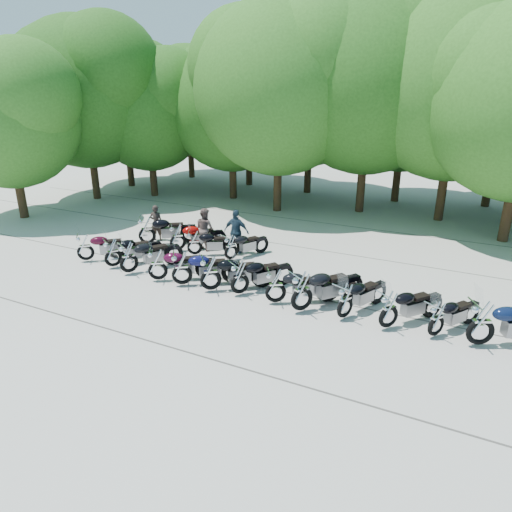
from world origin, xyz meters
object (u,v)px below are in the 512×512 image
at_px(motorcycle_10, 389,309).
at_px(motorcycle_15, 194,242).
at_px(motorcycle_7, 276,285).
at_px(motorcycle_4, 182,267).
at_px(motorcycle_12, 482,322).
at_px(motorcycle_9, 345,300).
at_px(motorcycle_1, 113,252).
at_px(motorcycle_6, 240,277).
at_px(motorcycle_0, 85,246).
at_px(rider_1, 205,229).
at_px(motorcycle_3, 157,264).
at_px(rider_0, 156,223).
at_px(motorcycle_13, 147,229).
at_px(motorcycle_5, 211,272).
at_px(motorcycle_2, 128,257).
at_px(motorcycle_14, 178,236).
at_px(motorcycle_16, 231,246).
at_px(motorcycle_11, 437,318).
at_px(rider_2, 236,232).
at_px(motorcycle_8, 302,290).

relative_size(motorcycle_10, motorcycle_15, 1.09).
bearing_deg(motorcycle_7, motorcycle_4, 60.31).
bearing_deg(motorcycle_12, motorcycle_9, 62.61).
distance_m(motorcycle_1, motorcycle_6, 5.39).
relative_size(motorcycle_0, rider_1, 1.27).
distance_m(motorcycle_6, motorcycle_7, 1.31).
relative_size(motorcycle_3, motorcycle_10, 1.03).
relative_size(motorcycle_10, rider_0, 1.42).
distance_m(motorcycle_7, motorcycle_9, 2.20).
bearing_deg(motorcycle_10, motorcycle_13, 22.86).
bearing_deg(motorcycle_0, motorcycle_9, -131.38).
distance_m(motorcycle_4, motorcycle_5, 1.11).
distance_m(motorcycle_2, motorcycle_15, 2.86).
bearing_deg(motorcycle_10, motorcycle_1, 36.72).
relative_size(motorcycle_6, motorcycle_7, 1.01).
bearing_deg(motorcycle_0, motorcycle_1, -131.54).
xyz_separation_m(motorcycle_3, rider_0, (-2.94, 3.69, 0.14)).
distance_m(motorcycle_14, rider_0, 1.89).
height_order(motorcycle_7, motorcycle_16, motorcycle_7).
xyz_separation_m(motorcycle_2, motorcycle_11, (10.44, 0.20, -0.09)).
distance_m(motorcycle_13, rider_2, 3.99).
xyz_separation_m(motorcycle_13, motorcycle_14, (1.63, -0.05, -0.06)).
bearing_deg(motorcycle_15, motorcycle_10, -137.67).
relative_size(motorcycle_5, motorcycle_9, 1.11).
bearing_deg(motorcycle_6, motorcycle_1, 34.16).
height_order(motorcycle_1, motorcycle_4, motorcycle_4).
bearing_deg(rider_1, motorcycle_1, 79.85).
bearing_deg(motorcycle_2, motorcycle_14, -62.68).
xyz_separation_m(motorcycle_7, motorcycle_11, (4.69, 0.08, -0.06)).
relative_size(motorcycle_0, motorcycle_3, 0.96).
relative_size(motorcycle_1, motorcycle_4, 0.94).
bearing_deg(motorcycle_12, motorcycle_0, 61.34).
distance_m(motorcycle_3, rider_1, 3.69).
height_order(motorcycle_3, motorcycle_10, motorcycle_3).
bearing_deg(motorcycle_6, motorcycle_12, -145.97).
xyz_separation_m(motorcycle_15, rider_1, (-0.07, 0.92, 0.29)).
bearing_deg(motorcycle_6, motorcycle_15, -1.68).
xyz_separation_m(motorcycle_11, motorcycle_15, (-9.41, 2.46, 0.01)).
bearing_deg(motorcycle_0, rider_2, -94.41).
relative_size(motorcycle_0, motorcycle_12, 0.86).
bearing_deg(motorcycle_15, rider_2, -81.89).
height_order(motorcycle_8, motorcycle_9, motorcycle_8).
bearing_deg(rider_2, motorcycle_2, 52.39).
bearing_deg(motorcycle_16, motorcycle_15, 33.24).
distance_m(motorcycle_11, motorcycle_12, 1.08).
relative_size(motorcycle_2, motorcycle_9, 1.08).
bearing_deg(motorcycle_13, motorcycle_8, -145.18).
height_order(motorcycle_11, motorcycle_14, motorcycle_14).
bearing_deg(motorcycle_11, motorcycle_8, 36.13).
xyz_separation_m(motorcycle_9, motorcycle_12, (3.56, 0.07, 0.10)).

